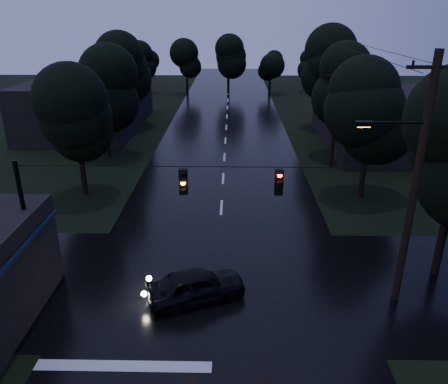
{
  "coord_description": "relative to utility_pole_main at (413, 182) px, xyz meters",
  "views": [
    {
      "loc": [
        0.63,
        -4.32,
        11.14
      ],
      "look_at": [
        0.25,
        15.24,
        3.02
      ],
      "focal_mm": 35.0,
      "sensor_mm": 36.0,
      "label": 1
    }
  ],
  "objects": [
    {
      "name": "main_road",
      "position": [
        -7.41,
        19.0,
        -5.26
      ],
      "size": [
        12.0,
        120.0,
        0.02
      ],
      "primitive_type": "cube",
      "color": "black",
      "rests_on": "ground"
    },
    {
      "name": "cross_street",
      "position": [
        -7.41,
        1.0,
        -5.26
      ],
      "size": [
        60.0,
        9.0,
        0.02
      ],
      "primitive_type": "cube",
      "color": "black",
      "rests_on": "ground"
    },
    {
      "name": "building_far_right",
      "position": [
        6.59,
        23.0,
        -3.06
      ],
      "size": [
        10.0,
        14.0,
        4.4
      ],
      "primitive_type": "cube",
      "color": "black",
      "rests_on": "ground"
    },
    {
      "name": "building_far_left",
      "position": [
        -21.41,
        29.0,
        -2.76
      ],
      "size": [
        10.0,
        16.0,
        5.0
      ],
      "primitive_type": "cube",
      "color": "black",
      "rests_on": "ground"
    },
    {
      "name": "utility_pole_main",
      "position": [
        0.0,
        0.0,
        0.0
      ],
      "size": [
        3.5,
        0.3,
        10.0
      ],
      "color": "black",
      "rests_on": "ground"
    },
    {
      "name": "utility_pole_far",
      "position": [
        0.89,
        17.0,
        -1.38
      ],
      "size": [
        2.0,
        0.3,
        7.5
      ],
      "color": "black",
      "rests_on": "ground"
    },
    {
      "name": "anchor_pole_left",
      "position": [
        -14.91,
        0.0,
        -2.26
      ],
      "size": [
        0.18,
        0.18,
        6.0
      ],
      "primitive_type": "cylinder",
      "color": "black",
      "rests_on": "ground"
    },
    {
      "name": "span_signals",
      "position": [
        -6.85,
        -0.01,
        -0.01
      ],
      "size": [
        15.0,
        0.37,
        1.12
      ],
      "color": "black",
      "rests_on": "ground"
    },
    {
      "name": "tree_left_a",
      "position": [
        -16.41,
        11.0,
        -0.02
      ],
      "size": [
        3.92,
        3.92,
        8.26
      ],
      "color": "black",
      "rests_on": "ground"
    },
    {
      "name": "tree_left_b",
      "position": [
        -17.01,
        19.0,
        0.36
      ],
      "size": [
        4.2,
        4.2,
        8.85
      ],
      "color": "black",
      "rests_on": "ground"
    },
    {
      "name": "tree_left_c",
      "position": [
        -17.61,
        29.0,
        0.74
      ],
      "size": [
        4.48,
        4.48,
        9.44
      ],
      "color": "black",
      "rests_on": "ground"
    },
    {
      "name": "tree_right_a",
      "position": [
        1.59,
        11.0,
        0.36
      ],
      "size": [
        4.2,
        4.2,
        8.85
      ],
      "color": "black",
      "rests_on": "ground"
    },
    {
      "name": "tree_right_b",
      "position": [
        2.19,
        19.0,
        0.74
      ],
      "size": [
        4.48,
        4.48,
        9.44
      ],
      "color": "black",
      "rests_on": "ground"
    },
    {
      "name": "tree_right_c",
      "position": [
        2.79,
        29.0,
        1.11
      ],
      "size": [
        4.76,
        4.76,
        10.03
      ],
      "color": "black",
      "rests_on": "ground"
    },
    {
      "name": "car",
      "position": [
        -8.22,
        -0.22,
        -4.56
      ],
      "size": [
        4.39,
        3.07,
        1.39
      ],
      "primitive_type": "imported",
      "rotation": [
        0.0,
        0.0,
        1.96
      ],
      "color": "black",
      "rests_on": "ground"
    }
  ]
}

